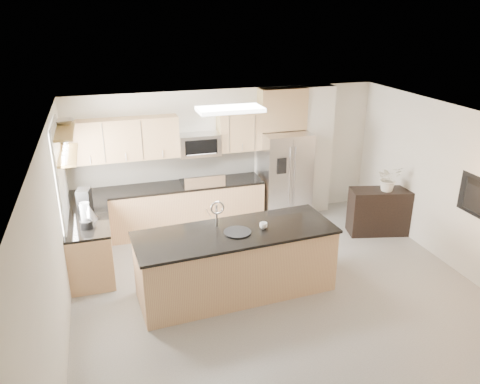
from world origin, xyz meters
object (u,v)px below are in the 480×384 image
object	(u,v)px
cup	(263,226)
refrigerator	(284,176)
range	(202,204)
bowl	(64,121)
blender	(86,217)
microwave	(199,145)
flower_vase	(389,172)
kettle	(90,212)
coffee_maker	(85,201)
credenza	(379,211)
platter	(237,232)
island	(236,262)

from	to	relation	value
cup	refrigerator	bearing A→B (deg)	61.49
range	bowl	size ratio (longest dim) A/B	2.92
blender	bowl	xyz separation A→B (m)	(-0.18, 0.83, 1.28)
microwave	flower_vase	xyz separation A→B (m)	(3.20, -1.39, -0.40)
cup	kettle	distance (m)	2.72
coffee_maker	bowl	bearing A→B (deg)	135.42
kettle	coffee_maker	distance (m)	0.38
credenza	platter	xyz separation A→B (m)	(-3.12, -1.19, 0.58)
refrigerator	flower_vase	size ratio (longest dim) A/B	2.48
island	flower_vase	size ratio (longest dim) A/B	4.15
kettle	coffee_maker	xyz separation A→B (m)	(-0.07, 0.37, 0.05)
credenza	blender	world-z (taller)	blender
microwave	blender	size ratio (longest dim) A/B	1.83
microwave	refrigerator	bearing A→B (deg)	-5.86
blender	flower_vase	xyz separation A→B (m)	(5.28, 0.16, 0.13)
range	coffee_maker	xyz separation A→B (m)	(-2.09, -0.76, 0.63)
refrigerator	microwave	bearing A→B (deg)	174.14
cup	kettle	world-z (taller)	kettle
range	blender	xyz separation A→B (m)	(-2.07, -1.43, 0.63)
credenza	flower_vase	size ratio (longest dim) A/B	1.52
microwave	kettle	size ratio (longest dim) A/B	2.66
coffee_maker	bowl	size ratio (longest dim) A/B	0.97
refrigerator	coffee_maker	distance (m)	3.83
credenza	kettle	world-z (taller)	kettle
platter	bowl	bearing A→B (deg)	141.37
refrigerator	credenza	size ratio (longest dim) A/B	1.63
coffee_maker	microwave	bearing A→B (deg)	22.89
range	bowl	xyz separation A→B (m)	(-2.25, -0.61, 1.91)
kettle	bowl	bearing A→B (deg)	113.26
blender	platter	bearing A→B (deg)	-25.02
flower_vase	coffee_maker	bearing A→B (deg)	174.50
microwave	coffee_maker	distance (m)	2.33
cup	flower_vase	bearing A→B (deg)	21.46
microwave	coffee_maker	size ratio (longest dim) A/B	2.00
credenza	platter	world-z (taller)	platter
microwave	credenza	bearing A→B (deg)	-23.21
range	island	bearing A→B (deg)	-90.40
platter	range	bearing A→B (deg)	89.82
refrigerator	platter	size ratio (longest dim) A/B	4.49
refrigerator	coffee_maker	size ratio (longest dim) A/B	4.69
range	flower_vase	xyz separation A→B (m)	(3.20, -1.27, 0.76)
blender	flower_vase	bearing A→B (deg)	1.78
platter	blender	distance (m)	2.28
island	blender	xyz separation A→B (m)	(-2.06, 0.91, 0.60)
kettle	flower_vase	bearing A→B (deg)	-1.53
blender	cup	bearing A→B (deg)	-20.86
range	blender	world-z (taller)	blender
platter	coffee_maker	bearing A→B (deg)	141.86
blender	coffee_maker	bearing A→B (deg)	91.70
island	cup	size ratio (longest dim) A/B	25.12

